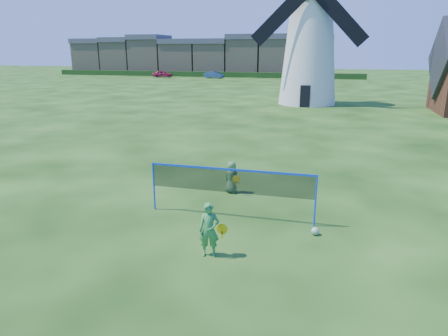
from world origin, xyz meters
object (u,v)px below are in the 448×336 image
object	(u,v)px
car_left	(163,74)
car_right	(214,75)
player_girl	(209,230)
windmill	(310,43)
player_boy	(232,177)
badminton_net	(231,182)
play_ball	(315,231)

from	to	relation	value
car_left	car_right	distance (m)	10.33
player_girl	car_right	xyz separation A→B (m)	(-18.68, 64.78, -0.08)
windmill	car_right	world-z (taller)	windmill
player_boy	car_left	world-z (taller)	car_left
windmill	car_left	world-z (taller)	windmill
badminton_net	car_left	size ratio (longest dim) A/B	1.35
badminton_net	windmill	bearing A→B (deg)	89.09
windmill	car_left	distance (m)	45.23
player_boy	badminton_net	bearing A→B (deg)	124.04
badminton_net	player_girl	size ratio (longest dim) A/B	3.65
car_right	player_girl	bearing A→B (deg)	-150.82
car_right	play_ball	bearing A→B (deg)	-148.31
badminton_net	car_left	world-z (taller)	badminton_net
badminton_net	car_left	xyz separation A→B (m)	(-28.94, 62.45, -0.50)
car_left	player_girl	bearing A→B (deg)	-172.31
play_ball	car_right	xyz separation A→B (m)	(-21.16, 62.91, 0.51)
badminton_net	play_ball	bearing A→B (deg)	-13.14
badminton_net	car_right	distance (m)	65.03
player_girl	car_left	bearing A→B (deg)	102.11
player_boy	car_right	bearing A→B (deg)	-52.11
windmill	play_ball	xyz separation A→B (m)	(2.11, -29.02, -5.50)
windmill	player_girl	distance (m)	31.29
play_ball	car_left	size ratio (longest dim) A/B	0.06
player_girl	car_left	distance (m)	71.11
player_girl	car_left	size ratio (longest dim) A/B	0.37
player_boy	car_right	xyz separation A→B (m)	(-18.11, 60.15, 0.04)
player_girl	play_ball	size ratio (longest dim) A/B	6.28
player_girl	player_boy	distance (m)	4.67
play_ball	player_girl	bearing A→B (deg)	-143.01
player_boy	play_ball	world-z (taller)	player_boy
badminton_net	car_right	size ratio (longest dim) A/B	1.35
play_ball	car_left	xyz separation A→B (m)	(-31.50, 63.05, 0.53)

